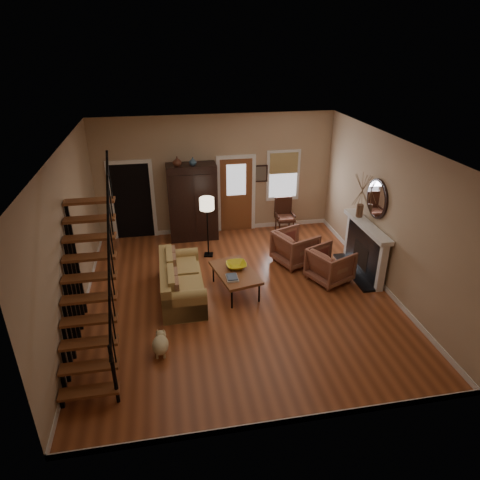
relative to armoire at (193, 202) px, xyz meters
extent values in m
plane|color=#9C4C27|center=(0.70, -3.15, -1.05)|extent=(7.00, 7.00, 0.00)
plane|color=white|center=(0.70, -3.15, 2.25)|extent=(7.00, 7.00, 0.00)
cube|color=tan|center=(0.70, 0.35, 0.60)|extent=(6.50, 0.04, 3.30)
cube|color=tan|center=(-2.55, -3.15, 0.60)|extent=(0.04, 7.00, 3.30)
cube|color=tan|center=(3.95, -3.15, 0.60)|extent=(0.04, 7.00, 3.30)
cube|color=black|center=(-1.60, 0.50, 0.00)|extent=(1.00, 0.36, 2.10)
cube|color=brown|center=(1.25, 0.33, 0.00)|extent=(0.90, 0.06, 2.10)
cube|color=silver|center=(2.60, 0.32, 0.50)|extent=(0.96, 0.06, 1.46)
cube|color=black|center=(3.83, -2.65, -0.48)|extent=(0.24, 1.60, 1.15)
cube|color=white|center=(3.77, -2.65, 0.15)|extent=(0.30, 1.95, 0.10)
cylinder|color=silver|center=(3.90, -2.65, 0.80)|extent=(0.05, 0.90, 0.90)
imported|color=#4C2619|center=(-0.35, -0.10, 1.17)|extent=(0.24, 0.24, 0.25)
imported|color=#334C60|center=(0.05, -0.10, 1.16)|extent=(0.20, 0.20, 0.21)
imported|color=gold|center=(0.71, -2.81, -0.49)|extent=(0.45, 0.45, 0.11)
imported|color=brown|center=(2.87, -2.88, -0.66)|extent=(1.14, 1.12, 0.79)
imported|color=brown|center=(2.33, -1.92, -0.64)|extent=(1.17, 1.16, 0.83)
camera|label=1|loc=(-0.69, -10.90, 4.10)|focal=32.00mm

